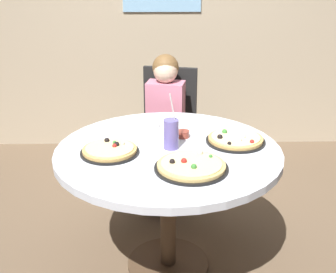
{
  "coord_description": "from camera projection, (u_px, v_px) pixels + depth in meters",
  "views": [
    {
      "loc": [
        -0.05,
        -2.15,
        1.69
      ],
      "look_at": [
        0.0,
        0.05,
        0.8
      ],
      "focal_mm": 47.23,
      "sensor_mm": 36.0,
      "label": 1
    }
  ],
  "objects": [
    {
      "name": "soda_cup",
      "position": [
        171.0,
        134.0,
        2.32
      ],
      "size": [
        0.08,
        0.08,
        0.31
      ],
      "color": "#6659A5",
      "rests_on": "dining_table"
    },
    {
      "name": "dining_table",
      "position": [
        168.0,
        165.0,
        2.38
      ],
      "size": [
        1.2,
        1.2,
        0.75
      ],
      "color": "silver",
      "rests_on": "ground_plane"
    },
    {
      "name": "pizza_pepperoni",
      "position": [
        191.0,
        166.0,
        2.11
      ],
      "size": [
        0.36,
        0.36,
        0.05
      ],
      "color": "black",
      "rests_on": "dining_table"
    },
    {
      "name": "diner_child",
      "position": [
        164.0,
        140.0,
        3.16
      ],
      "size": [
        0.32,
        0.43,
        1.08
      ],
      "color": "#3F4766",
      "rests_on": "ground_plane"
    },
    {
      "name": "pizza_cheese",
      "position": [
        235.0,
        139.0,
        2.43
      ],
      "size": [
        0.33,
        0.33,
        0.05
      ],
      "color": "black",
      "rests_on": "dining_table"
    },
    {
      "name": "plate_small",
      "position": [
        145.0,
        125.0,
        2.67
      ],
      "size": [
        0.18,
        0.18,
        0.01
      ],
      "primitive_type": "cylinder",
      "color": "white",
      "rests_on": "dining_table"
    },
    {
      "name": "chair_wooden",
      "position": [
        168.0,
        125.0,
        3.31
      ],
      "size": [
        0.47,
        0.47,
        0.95
      ],
      "color": "black",
      "rests_on": "ground_plane"
    },
    {
      "name": "ground_plane",
      "position": [
        168.0,
        264.0,
        2.63
      ],
      "size": [
        8.0,
        8.0,
        0.0
      ],
      "primitive_type": "plane",
      "color": "brown"
    },
    {
      "name": "pizza_veggie",
      "position": [
        110.0,
        150.0,
        2.29
      ],
      "size": [
        0.31,
        0.31,
        0.05
      ],
      "color": "black",
      "rests_on": "dining_table"
    },
    {
      "name": "sauce_bowl",
      "position": [
        183.0,
        134.0,
        2.49
      ],
      "size": [
        0.07,
        0.07,
        0.04
      ],
      "primitive_type": "cylinder",
      "color": "brown",
      "rests_on": "dining_table"
    }
  ]
}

